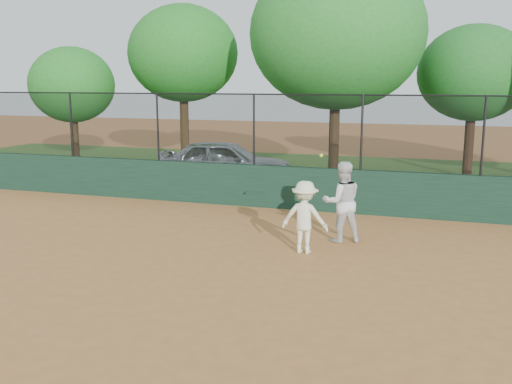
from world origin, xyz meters
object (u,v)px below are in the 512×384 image
(tree_2, at_px, (337,33))
(parked_car, at_px, (225,162))
(tree_1, at_px, (183,54))
(player_main, at_px, (305,217))
(tree_0, at_px, (72,85))
(player_second, at_px, (342,202))
(tree_3, at_px, (474,73))

(tree_2, bearing_deg, parked_car, -156.14)
(parked_car, bearing_deg, tree_1, 32.32)
(tree_1, relative_size, tree_2, 0.85)
(parked_car, distance_m, tree_1, 5.88)
(player_main, bearing_deg, tree_0, 142.30)
(tree_0, relative_size, tree_1, 0.76)
(player_main, bearing_deg, parked_car, 122.72)
(player_second, height_order, tree_2, tree_2)
(tree_2, height_order, tree_3, tree_2)
(tree_2, bearing_deg, tree_3, 30.83)
(parked_car, xyz_separation_m, tree_2, (3.49, 1.55, 4.33))
(player_second, relative_size, tree_1, 0.28)
(player_second, height_order, tree_1, tree_1)
(tree_0, xyz_separation_m, tree_3, (15.93, 1.65, 0.44))
(tree_1, bearing_deg, tree_2, -14.84)
(player_second, bearing_deg, tree_1, -73.66)
(tree_1, bearing_deg, player_second, -48.48)
(parked_car, relative_size, tree_0, 0.93)
(parked_car, bearing_deg, tree_0, 61.27)
(player_second, height_order, tree_0, tree_0)
(tree_0, height_order, tree_3, tree_3)
(parked_car, bearing_deg, player_second, -149.67)
(player_main, bearing_deg, tree_2, 96.48)
(parked_car, bearing_deg, tree_2, -76.60)
(tree_0, bearing_deg, player_main, -37.70)
(parked_car, relative_size, tree_2, 0.60)
(parked_car, height_order, player_second, player_second)
(player_second, distance_m, tree_1, 12.73)
(player_second, relative_size, tree_0, 0.36)
(tree_1, distance_m, tree_3, 11.14)
(player_second, bearing_deg, tree_3, -131.70)
(player_main, xyz_separation_m, tree_1, (-7.49, 10.21, 3.85))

